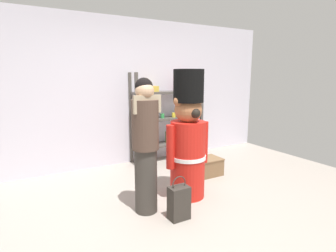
# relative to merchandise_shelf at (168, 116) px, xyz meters

# --- Properties ---
(ground_plane) EXTENTS (6.40, 6.40, 0.00)m
(ground_plane) POSITION_rel_merchandise_shelf_xyz_m (-0.90, -1.98, -0.84)
(ground_plane) COLOR #9E9389
(back_wall) EXTENTS (6.40, 0.12, 2.60)m
(back_wall) POSITION_rel_merchandise_shelf_xyz_m (-0.90, 0.22, 0.46)
(back_wall) COLOR silver
(back_wall) RESTS_ON ground_plane
(merchandise_shelf) EXTENTS (1.43, 0.35, 1.66)m
(merchandise_shelf) POSITION_rel_merchandise_shelf_xyz_m (0.00, 0.00, 0.00)
(merchandise_shelf) COLOR #4C4742
(merchandise_shelf) RESTS_ON ground_plane
(teddy_bear_guard) EXTENTS (0.63, 0.48, 1.68)m
(teddy_bear_guard) POSITION_rel_merchandise_shelf_xyz_m (-0.60, -1.59, -0.06)
(teddy_bear_guard) COLOR red
(teddy_bear_guard) RESTS_ON ground_plane
(person_shopper) EXTENTS (0.33, 0.31, 1.58)m
(person_shopper) POSITION_rel_merchandise_shelf_xyz_m (-1.26, -1.70, -0.00)
(person_shopper) COLOR #38332D
(person_shopper) RESTS_ON ground_plane
(shopping_bag) EXTENTS (0.23, 0.16, 0.51)m
(shopping_bag) POSITION_rel_merchandise_shelf_xyz_m (-1.02, -2.05, -0.64)
(shopping_bag) COLOR #332D28
(shopping_bag) RESTS_ON ground_plane
(display_crate) EXTENTS (0.44, 0.35, 0.28)m
(display_crate) POSITION_rel_merchandise_shelf_xyz_m (0.12, -1.09, -0.70)
(display_crate) COLOR brown
(display_crate) RESTS_ON ground_plane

